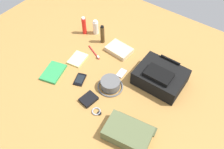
{
  "coord_description": "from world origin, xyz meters",
  "views": [
    {
      "loc": [
        0.65,
        -0.9,
        1.38
      ],
      "look_at": [
        0.0,
        0.0,
        0.04
      ],
      "focal_mm": 38.06,
      "sensor_mm": 36.0,
      "label": 1
    }
  ],
  "objects_px": {
    "toiletry_pouch": "(128,133)",
    "bucket_hat": "(110,84)",
    "paperback_novel": "(53,72)",
    "folded_towel": "(119,50)",
    "toothbrush": "(95,53)",
    "cell_phone": "(80,80)",
    "media_player": "(121,73)",
    "sunscreen_spray": "(84,26)",
    "backpack": "(160,77)",
    "wristwatch": "(97,112)",
    "toothpaste_tube": "(96,27)",
    "notepad": "(78,59)",
    "cologne_bottle": "(102,34)",
    "wallet": "(89,99)"
  },
  "relations": [
    {
      "from": "toiletry_pouch",
      "to": "cell_phone",
      "type": "bearing_deg",
      "value": 163.47
    },
    {
      "from": "cell_phone",
      "to": "toothbrush",
      "type": "bearing_deg",
      "value": 107.15
    },
    {
      "from": "backpack",
      "to": "cell_phone",
      "type": "xyz_separation_m",
      "value": [
        -0.48,
        -0.33,
        -0.06
      ]
    },
    {
      "from": "backpack",
      "to": "toiletry_pouch",
      "type": "distance_m",
      "value": 0.49
    },
    {
      "from": "backpack",
      "to": "toiletry_pouch",
      "type": "bearing_deg",
      "value": -84.42
    },
    {
      "from": "backpack",
      "to": "paperback_novel",
      "type": "bearing_deg",
      "value": -150.3
    },
    {
      "from": "toothbrush",
      "to": "media_player",
      "type": "bearing_deg",
      "value": -9.13
    },
    {
      "from": "backpack",
      "to": "wristwatch",
      "type": "relative_size",
      "value": 4.82
    },
    {
      "from": "paperback_novel",
      "to": "wristwatch",
      "type": "distance_m",
      "value": 0.48
    },
    {
      "from": "folded_towel",
      "to": "toothbrush",
      "type": "bearing_deg",
      "value": -136.47
    },
    {
      "from": "cologne_bottle",
      "to": "wristwatch",
      "type": "bearing_deg",
      "value": -55.86
    },
    {
      "from": "sunscreen_spray",
      "to": "cell_phone",
      "type": "bearing_deg",
      "value": -53.68
    },
    {
      "from": "bucket_hat",
      "to": "folded_towel",
      "type": "xyz_separation_m",
      "value": [
        -0.16,
        0.34,
        -0.01
      ]
    },
    {
      "from": "cologne_bottle",
      "to": "cell_phone",
      "type": "distance_m",
      "value": 0.45
    },
    {
      "from": "toothpaste_tube",
      "to": "toiletry_pouch",
      "type": "bearing_deg",
      "value": -40.06
    },
    {
      "from": "backpack",
      "to": "toothbrush",
      "type": "xyz_separation_m",
      "value": [
        -0.57,
        -0.05,
        -0.06
      ]
    },
    {
      "from": "toothbrush",
      "to": "folded_towel",
      "type": "xyz_separation_m",
      "value": [
        0.15,
        0.14,
        0.01
      ]
    },
    {
      "from": "toothpaste_tube",
      "to": "notepad",
      "type": "xyz_separation_m",
      "value": [
        0.08,
        -0.34,
        -0.06
      ]
    },
    {
      "from": "toiletry_pouch",
      "to": "toothbrush",
      "type": "distance_m",
      "value": 0.76
    },
    {
      "from": "backpack",
      "to": "media_player",
      "type": "distance_m",
      "value": 0.29
    },
    {
      "from": "media_player",
      "to": "wristwatch",
      "type": "xyz_separation_m",
      "value": [
        0.06,
        -0.37,
        0.0
      ]
    },
    {
      "from": "bucket_hat",
      "to": "cell_phone",
      "type": "distance_m",
      "value": 0.24
    },
    {
      "from": "cell_phone",
      "to": "notepad",
      "type": "distance_m",
      "value": 0.21
    },
    {
      "from": "paperback_novel",
      "to": "folded_towel",
      "type": "height_order",
      "value": "folded_towel"
    },
    {
      "from": "backpack",
      "to": "notepad",
      "type": "bearing_deg",
      "value": -164.11
    },
    {
      "from": "backpack",
      "to": "toiletry_pouch",
      "type": "height_order",
      "value": "backpack"
    },
    {
      "from": "wristwatch",
      "to": "folded_towel",
      "type": "xyz_separation_m",
      "value": [
        -0.21,
        0.56,
        0.01
      ]
    },
    {
      "from": "bucket_hat",
      "to": "wristwatch",
      "type": "height_order",
      "value": "bucket_hat"
    },
    {
      "from": "toiletry_pouch",
      "to": "toothpaste_tube",
      "type": "relative_size",
      "value": 2.3
    },
    {
      "from": "toiletry_pouch",
      "to": "paperback_novel",
      "type": "bearing_deg",
      "value": 172.97
    },
    {
      "from": "bucket_hat",
      "to": "toothbrush",
      "type": "relative_size",
      "value": 1.12
    },
    {
      "from": "bucket_hat",
      "to": "cell_phone",
      "type": "relative_size",
      "value": 1.46
    },
    {
      "from": "cologne_bottle",
      "to": "toothbrush",
      "type": "xyz_separation_m",
      "value": [
        0.03,
        -0.15,
        -0.08
      ]
    },
    {
      "from": "toiletry_pouch",
      "to": "wristwatch",
      "type": "distance_m",
      "value": 0.26
    },
    {
      "from": "toiletry_pouch",
      "to": "bucket_hat",
      "type": "xyz_separation_m",
      "value": [
        -0.31,
        0.24,
        -0.01
      ]
    },
    {
      "from": "toothpaste_tube",
      "to": "notepad",
      "type": "height_order",
      "value": "toothpaste_tube"
    },
    {
      "from": "wallet",
      "to": "bucket_hat",
      "type": "bearing_deg",
      "value": 81.8
    },
    {
      "from": "paperback_novel",
      "to": "toothbrush",
      "type": "xyz_separation_m",
      "value": [
        0.12,
        0.35,
        -0.0
      ]
    },
    {
      "from": "toiletry_pouch",
      "to": "cologne_bottle",
      "type": "relative_size",
      "value": 1.82
    },
    {
      "from": "toothpaste_tube",
      "to": "paperback_novel",
      "type": "bearing_deg",
      "value": -87.2
    },
    {
      "from": "toiletry_pouch",
      "to": "sunscreen_spray",
      "type": "xyz_separation_m",
      "value": [
        -0.84,
        0.59,
        0.04
      ]
    },
    {
      "from": "toothpaste_tube",
      "to": "paperback_novel",
      "type": "height_order",
      "value": "toothpaste_tube"
    },
    {
      "from": "notepad",
      "to": "folded_towel",
      "type": "distance_m",
      "value": 0.35
    },
    {
      "from": "media_player",
      "to": "folded_towel",
      "type": "xyz_separation_m",
      "value": [
        -0.15,
        0.19,
        0.01
      ]
    },
    {
      "from": "bucket_hat",
      "to": "media_player",
      "type": "relative_size",
      "value": 2.14
    },
    {
      "from": "cell_phone",
      "to": "media_player",
      "type": "height_order",
      "value": "cell_phone"
    },
    {
      "from": "paperback_novel",
      "to": "cell_phone",
      "type": "relative_size",
      "value": 1.73
    },
    {
      "from": "paperback_novel",
      "to": "cell_phone",
      "type": "height_order",
      "value": "paperback_novel"
    },
    {
      "from": "bucket_hat",
      "to": "sunscreen_spray",
      "type": "bearing_deg",
      "value": 146.97
    },
    {
      "from": "backpack",
      "to": "wallet",
      "type": "height_order",
      "value": "backpack"
    }
  ]
}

